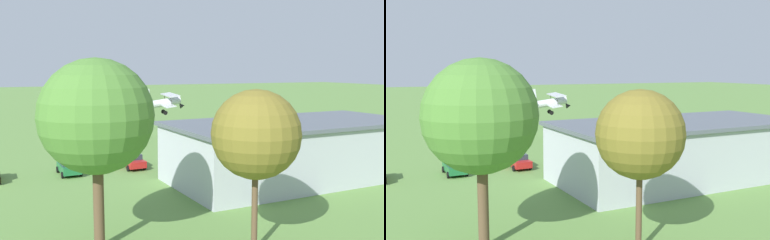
{
  "view_description": "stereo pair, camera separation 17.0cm",
  "coord_description": "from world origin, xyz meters",
  "views": [
    {
      "loc": [
        26.68,
        68.7,
        10.86
      ],
      "look_at": [
        2.86,
        14.19,
        3.81
      ],
      "focal_mm": 41.38,
      "sensor_mm": 36.0,
      "label": 1
    },
    {
      "loc": [
        26.52,
        68.77,
        10.86
      ],
      "look_at": [
        2.86,
        14.19,
        3.81
      ],
      "focal_mm": 41.38,
      "sensor_mm": 36.0,
      "label": 2
    }
  ],
  "objects": [
    {
      "name": "tree_behind_hangar_left",
      "position": [
        21.52,
        42.92,
        8.0
      ],
      "size": [
        6.84,
        6.84,
        11.46
      ],
      "color": "brown",
      "rests_on": "ground_plane"
    },
    {
      "name": "hangar",
      "position": [
        0.46,
        33.55,
        2.86
      ],
      "size": [
        25.24,
        12.96,
        5.71
      ],
      "color": "#B7BCC6",
      "rests_on": "ground_plane"
    },
    {
      "name": "person_beside_truck",
      "position": [
        13.3,
        18.25,
        0.76
      ],
      "size": [
        0.39,
        0.39,
        1.53
      ],
      "color": "#B23333",
      "rests_on": "ground_plane"
    },
    {
      "name": "tree_near_perimeter_road",
      "position": [
        13.23,
        47.12,
        7.03
      ],
      "size": [
        5.23,
        5.23,
        9.66
      ],
      "color": "brown",
      "rests_on": "ground_plane"
    },
    {
      "name": "person_near_hangar_door",
      "position": [
        -5.59,
        17.13,
        0.78
      ],
      "size": [
        0.44,
        0.44,
        1.57
      ],
      "color": "#72338C",
      "rests_on": "ground_plane"
    },
    {
      "name": "car_green",
      "position": [
        20.49,
        23.11,
        0.83
      ],
      "size": [
        2.2,
        4.09,
        1.59
      ],
      "color": "#1E6B38",
      "rests_on": "ground_plane"
    },
    {
      "name": "biplane",
      "position": [
        4.16,
        6.66,
        5.73
      ],
      "size": [
        6.68,
        8.73,
        3.85
      ],
      "color": "silver"
    },
    {
      "name": "car_red",
      "position": [
        13.75,
        22.6,
        0.83
      ],
      "size": [
        2.23,
        4.75,
        1.59
      ],
      "color": "red",
      "rests_on": "ground_plane"
    },
    {
      "name": "ground_plane",
      "position": [
        0.0,
        0.0,
        0.0
      ],
      "size": [
        400.0,
        400.0,
        0.0
      ],
      "primitive_type": "plane",
      "color": "#608C42"
    },
    {
      "name": "truck_delivery_white",
      "position": [
        -10.31,
        18.8,
        1.58
      ],
      "size": [
        7.68,
        2.93,
        2.84
      ],
      "color": "silver",
      "rests_on": "ground_plane"
    }
  ]
}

